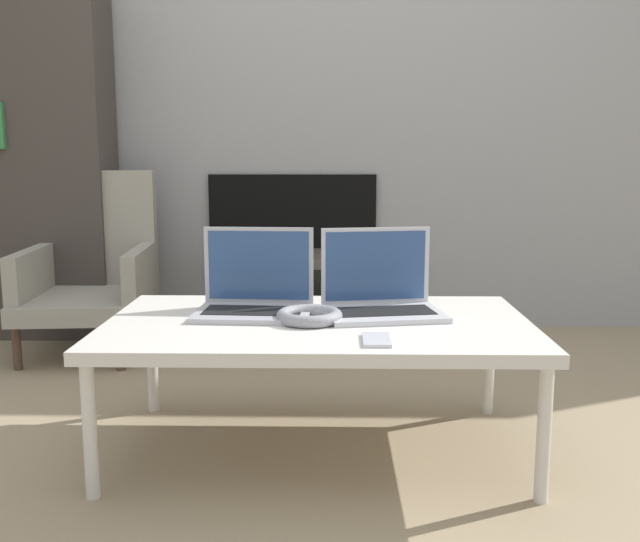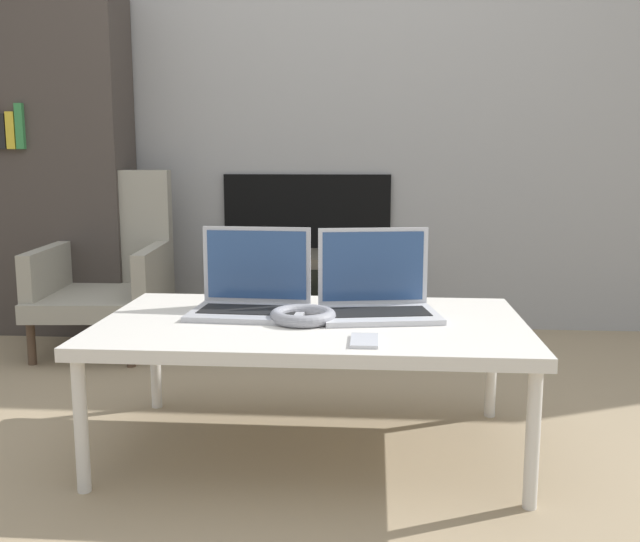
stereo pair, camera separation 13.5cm
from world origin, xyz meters
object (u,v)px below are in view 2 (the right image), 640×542
at_px(phone, 364,341).
at_px(armchair, 108,263).
at_px(tv, 303,295).
at_px(headphones, 303,316).
at_px(laptop_right, 377,296).
at_px(laptop_left, 252,294).

height_order(phone, armchair, armchair).
bearing_deg(armchair, tv, 6.48).
relative_size(headphones, tv, 0.32).
relative_size(laptop_right, headphones, 1.97).
xyz_separation_m(laptop_left, tv, (0.03, 1.23, -0.25)).
xyz_separation_m(phone, armchair, (-1.20, 1.38, -0.03)).
distance_m(laptop_left, headphones, 0.21).
bearing_deg(headphones, laptop_right, 28.81).
xyz_separation_m(laptop_left, phone, (0.35, -0.33, -0.05)).
xyz_separation_m(headphones, armchair, (-1.02, 1.17, -0.04)).
relative_size(laptop_left, laptop_right, 0.94).
height_order(headphones, phone, headphones).
xyz_separation_m(tv, armchair, (-0.88, -0.18, 0.17)).
distance_m(laptop_left, armchair, 1.36).
bearing_deg(laptop_right, headphones, -160.93).
distance_m(headphones, phone, 0.28).
distance_m(laptop_right, tv, 1.30).
bearing_deg(laptop_left, armchair, 132.14).
bearing_deg(headphones, tv, 95.75).
bearing_deg(laptop_right, phone, -105.29).
height_order(laptop_right, armchair, armchair).
bearing_deg(tv, phone, -78.56).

